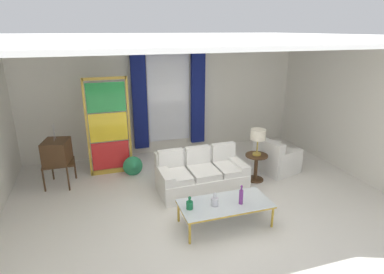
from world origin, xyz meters
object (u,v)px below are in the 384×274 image
(round_side_table, at_px, (256,165))
(vintage_tv, at_px, (57,153))
(couch_white_long, at_px, (200,175))
(armchair_white, at_px, (275,160))
(bottle_crystal_tall, at_px, (190,205))
(coffee_table, at_px, (225,204))
(bottle_blue_decanter, at_px, (215,201))
(bottle_amber_squat, at_px, (241,196))
(table_lamp_brass, at_px, (258,136))
(stained_glass_divider, at_px, (109,129))
(peacock_figurine, at_px, (134,167))

(round_side_table, bearing_deg, vintage_tv, 165.15)
(couch_white_long, xyz_separation_m, armchair_white, (1.93, 0.27, -0.02))
(vintage_tv, xyz_separation_m, armchair_white, (4.70, -0.79, -0.44))
(couch_white_long, bearing_deg, bottle_crystal_tall, -115.97)
(couch_white_long, bearing_deg, coffee_table, -91.63)
(couch_white_long, distance_m, bottle_blue_decanter, 1.41)
(bottle_amber_squat, distance_m, table_lamp_brass, 1.87)
(stained_glass_divider, bearing_deg, round_side_table, -24.36)
(bottle_crystal_tall, bearing_deg, peacock_figurine, 103.81)
(bottle_blue_decanter, height_order, peacock_figurine, bottle_blue_decanter)
(couch_white_long, relative_size, coffee_table, 1.17)
(round_side_table, bearing_deg, peacock_figurine, 158.02)
(armchair_white, distance_m, stained_glass_divider, 3.84)
(coffee_table, bearing_deg, round_side_table, 45.70)
(couch_white_long, relative_size, peacock_figurine, 2.97)
(coffee_table, distance_m, peacock_figurine, 2.65)
(bottle_crystal_tall, distance_m, armchair_white, 3.06)
(bottle_crystal_tall, height_order, armchair_white, armchair_white)
(stained_glass_divider, bearing_deg, vintage_tv, -166.19)
(vintage_tv, bearing_deg, table_lamp_brass, -14.85)
(bottle_blue_decanter, relative_size, vintage_tv, 0.17)
(couch_white_long, relative_size, vintage_tv, 1.32)
(bottle_blue_decanter, height_order, armchair_white, armchair_white)
(round_side_table, bearing_deg, coffee_table, -134.30)
(couch_white_long, distance_m, peacock_figurine, 1.59)
(stained_glass_divider, relative_size, round_side_table, 3.70)
(bottle_crystal_tall, height_order, bottle_amber_squat, bottle_amber_squat)
(coffee_table, relative_size, bottle_blue_decanter, 6.54)
(coffee_table, height_order, bottle_blue_decanter, bottle_blue_decanter)
(armchair_white, height_order, round_side_table, armchair_white)
(coffee_table, height_order, peacock_figurine, peacock_figurine)
(peacock_figurine, relative_size, table_lamp_brass, 1.05)
(table_lamp_brass, bearing_deg, bottle_crystal_tall, -145.27)
(bottle_blue_decanter, distance_m, table_lamp_brass, 2.11)
(armchair_white, relative_size, peacock_figurine, 1.67)
(bottle_crystal_tall, xyz_separation_m, round_side_table, (1.93, 1.34, -0.13))
(bottle_crystal_tall, bearing_deg, stained_glass_divider, 111.01)
(bottle_amber_squat, relative_size, round_side_table, 0.57)
(bottle_blue_decanter, relative_size, armchair_white, 0.23)
(peacock_figurine, xyz_separation_m, table_lamp_brass, (2.51, -1.01, 0.81))
(stained_glass_divider, bearing_deg, armchair_white, -16.30)
(coffee_table, relative_size, bottle_amber_squat, 4.49)
(bottle_blue_decanter, relative_size, round_side_table, 0.39)
(peacock_figurine, bearing_deg, round_side_table, -21.98)
(couch_white_long, relative_size, bottle_blue_decanter, 7.65)
(bottle_amber_squat, bearing_deg, round_side_table, 53.32)
(bottle_amber_squat, bearing_deg, bottle_crystal_tall, 172.63)
(coffee_table, bearing_deg, armchair_white, 39.56)
(bottle_amber_squat, bearing_deg, couch_white_long, 97.54)
(bottle_blue_decanter, distance_m, bottle_crystal_tall, 0.42)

